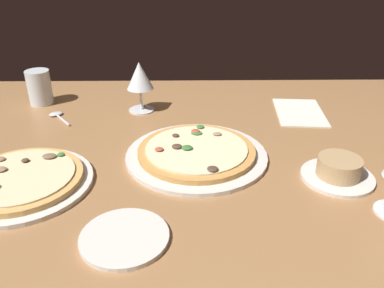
{
  "coord_description": "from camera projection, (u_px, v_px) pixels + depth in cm",
  "views": [
    {
      "loc": [
        0.07,
        81.84,
        49.13
      ],
      "look_at": [
        -1.11,
        0.99,
        7.0
      ],
      "focal_mm": 36.48,
      "sensor_mm": 36.0,
      "label": 1
    }
  ],
  "objects": [
    {
      "name": "dining_table",
      "position": [
        187.0,
        160.0,
        0.94
      ],
      "size": [
        150.0,
        110.0,
        4.0
      ],
      "primitive_type": "cube",
      "color": "#996B42",
      "rests_on": "ground"
    },
    {
      "name": "pizza_main",
      "position": [
        197.0,
        153.0,
        0.91
      ],
      "size": [
        33.08,
        33.08,
        3.34
      ],
      "color": "silver",
      "rests_on": "dining_table"
    },
    {
      "name": "pizza_side",
      "position": [
        21.0,
        180.0,
        0.81
      ],
      "size": [
        29.16,
        29.16,
        3.33
      ],
      "color": "silver",
      "rests_on": "dining_table"
    },
    {
      "name": "ramekin_on_saucer",
      "position": [
        339.0,
        171.0,
        0.83
      ],
      "size": [
        15.33,
        15.33,
        4.88
      ],
      "color": "silver",
      "rests_on": "dining_table"
    },
    {
      "name": "wine_glass_far",
      "position": [
        140.0,
        78.0,
        1.12
      ],
      "size": [
        7.74,
        7.74,
        14.75
      ],
      "color": "silver",
      "rests_on": "dining_table"
    },
    {
      "name": "water_glass",
      "position": [
        40.0,
        89.0,
        1.2
      ],
      "size": [
        7.21,
        7.21,
        10.53
      ],
      "color": "silver",
      "rests_on": "dining_table"
    },
    {
      "name": "side_plate",
      "position": [
        125.0,
        237.0,
        0.66
      ],
      "size": [
        15.32,
        15.32,
        0.9
      ],
      "primitive_type": "cylinder",
      "color": "silver",
      "rests_on": "dining_table"
    },
    {
      "name": "paper_menu",
      "position": [
        300.0,
        112.0,
        1.15
      ],
      "size": [
        15.22,
        21.91,
        0.3
      ],
      "primitive_type": "cube",
      "rotation": [
        0.0,
        0.0,
        -0.08
      ],
      "color": "silver",
      "rests_on": "dining_table"
    },
    {
      "name": "spoon",
      "position": [
        58.0,
        116.0,
        1.12
      ],
      "size": [
        8.7,
        10.33,
        1.0
      ],
      "color": "silver",
      "rests_on": "dining_table"
    }
  ]
}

